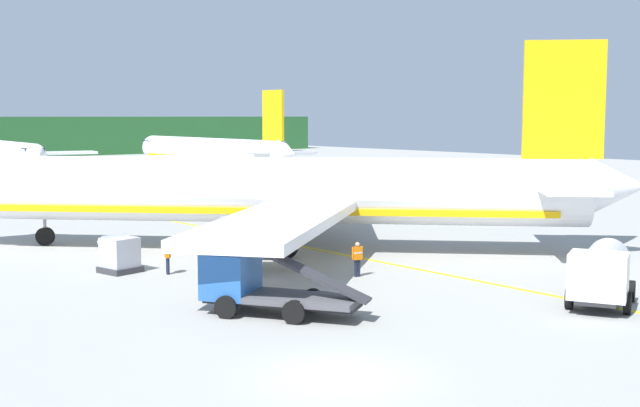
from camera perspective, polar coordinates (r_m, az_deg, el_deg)
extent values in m
cylinder|color=white|center=(47.37, -3.58, 0.96)|extent=(27.70, 28.58, 3.80)
cone|color=white|center=(48.04, 20.12, 1.14)|extent=(4.55, 4.55, 3.23)
cube|color=white|center=(38.15, -2.96, -1.30)|extent=(15.58, 13.61, 0.50)
cylinder|color=slate|center=(41.31, -4.81, -2.42)|extent=(3.80, 3.83, 2.20)
cube|color=white|center=(56.17, 0.03, 1.10)|extent=(13.98, 15.33, 0.50)
cylinder|color=slate|center=(53.82, -2.19, -0.41)|extent=(3.80, 3.83, 2.20)
cube|color=#F2B20C|center=(47.24, 16.66, 6.95)|extent=(3.31, 3.42, 6.50)
cube|color=white|center=(47.39, 16.48, 1.20)|extent=(9.71, 9.52, 0.24)
cube|color=#F2B20C|center=(47.48, -3.57, -0.30)|extent=(25.06, 25.85, 0.36)
cylinder|color=black|center=(51.83, -18.64, -2.19)|extent=(1.01, 1.04, 1.10)
cylinder|color=gray|center=(51.73, -18.67, -1.32)|extent=(0.20, 0.20, 0.50)
cylinder|color=black|center=(44.95, -2.23, -3.11)|extent=(1.01, 1.04, 1.10)
cylinder|color=gray|center=(44.83, -2.24, -2.10)|extent=(0.20, 0.20, 0.50)
cylinder|color=black|center=(50.04, -1.35, -2.16)|extent=(1.01, 1.04, 1.10)
cylinder|color=gray|center=(49.93, -1.36, -1.25)|extent=(0.20, 0.20, 0.50)
cylinder|color=white|center=(109.17, -7.76, 3.66)|extent=(4.54, 32.74, 3.45)
cone|color=white|center=(124.52, -11.80, 3.89)|extent=(3.34, 2.28, 3.27)
cone|color=white|center=(94.23, -2.31, 3.55)|extent=(3.02, 3.00, 2.93)
cube|color=#192333|center=(122.71, -11.40, 4.23)|extent=(3.00, 2.27, 0.54)
cube|color=white|center=(103.66, -11.22, 3.14)|extent=(14.97, 6.31, 0.45)
cylinder|color=slate|center=(106.30, -10.41, 2.64)|extent=(2.09, 2.97, 1.99)
cube|color=white|center=(112.08, -3.62, 3.46)|extent=(14.78, 5.37, 0.45)
cylinder|color=slate|center=(112.12, -5.14, 2.89)|extent=(2.09, 2.97, 1.99)
cube|color=#F2B20C|center=(96.43, -3.30, 6.17)|extent=(0.46, 4.00, 5.89)
cube|color=white|center=(96.52, -3.29, 3.61)|extent=(9.52, 3.22, 0.22)
cube|color=#F2B20C|center=(109.21, -7.75, 3.17)|extent=(4.26, 29.47, 0.33)
cylinder|color=black|center=(120.18, -10.72, 2.56)|extent=(0.35, 1.01, 1.00)
cylinder|color=gray|center=(120.14, -10.73, 2.90)|extent=(0.18, 0.18, 0.45)
cylinder|color=black|center=(106.97, -8.47, 2.17)|extent=(0.35, 1.01, 1.00)
cylinder|color=gray|center=(106.92, -8.47, 2.56)|extent=(0.18, 0.18, 0.45)
cylinder|color=black|center=(109.36, -6.31, 2.28)|extent=(0.35, 1.01, 1.00)
cylinder|color=gray|center=(109.31, -6.32, 2.66)|extent=(0.18, 0.18, 0.45)
cylinder|color=white|center=(125.54, -21.08, 3.43)|extent=(5.21, 28.42, 2.98)
cone|color=white|center=(111.01, -19.15, 3.20)|extent=(2.97, 2.10, 2.83)
cube|color=#192333|center=(112.64, -19.41, 3.57)|extent=(2.68, 2.08, 0.47)
cube|color=white|center=(129.02, -18.15, 3.36)|extent=(13.04, 6.00, 0.39)
cylinder|color=slate|center=(127.09, -18.88, 2.88)|extent=(1.92, 2.64, 1.73)
cube|color=#F2B20C|center=(125.58, -21.07, 3.06)|extent=(4.83, 25.59, 0.28)
cylinder|color=black|center=(115.30, -19.72, 2.12)|extent=(0.34, 0.88, 0.86)
cylinder|color=gray|center=(115.26, -19.73, 2.43)|extent=(0.16, 0.16, 0.39)
cylinder|color=black|center=(127.31, -20.28, 2.45)|extent=(0.34, 0.88, 0.86)
cylinder|color=gray|center=(127.28, -20.29, 2.73)|extent=(0.16, 0.16, 0.39)
cube|color=#2659A5|center=(32.72, -6.25, -4.94)|extent=(2.82, 2.69, 1.80)
cube|color=#192333|center=(33.00, -7.60, -4.23)|extent=(1.61, 1.05, 0.94)
cube|color=#4C4C51|center=(31.76, -1.15, -6.68)|extent=(4.16, 4.84, 0.24)
cube|color=#2D2D33|center=(31.43, -0.46, -4.99)|extent=(3.13, 4.26, 1.90)
cube|color=#262628|center=(32.10, -2.68, -6.91)|extent=(4.56, 6.02, 0.16)
cylinder|color=black|center=(31.84, -6.55, -7.19)|extent=(0.71, 0.91, 0.90)
cylinder|color=black|center=(33.80, -4.99, -6.39)|extent=(0.71, 0.91, 0.90)
cylinder|color=black|center=(30.81, -1.83, -7.60)|extent=(0.71, 0.91, 0.90)
cylinder|color=black|center=(32.83, -0.51, -6.74)|extent=(0.71, 0.91, 0.90)
cube|color=white|center=(34.03, 18.85, -4.80)|extent=(2.58, 2.76, 1.80)
cube|color=#192333|center=(33.14, 18.73, -4.46)|extent=(0.88, 1.70, 0.94)
cylinder|color=silver|center=(36.71, 19.27, -4.04)|extent=(3.91, 3.13, 1.80)
cube|color=#262628|center=(36.01, 19.08, -5.81)|extent=(5.58, 3.76, 0.16)
cylinder|color=black|center=(34.46, 20.67, -6.52)|extent=(0.93, 0.64, 0.90)
cylinder|color=black|center=(34.65, 17.02, -6.32)|extent=(0.93, 0.64, 0.90)
cylinder|color=black|center=(36.83, 20.92, -5.73)|extent=(0.93, 0.64, 0.90)
cylinder|color=black|center=(37.01, 17.51, -5.55)|extent=(0.93, 0.64, 0.90)
cube|color=#333338|center=(42.01, -13.78, -4.49)|extent=(1.97, 1.97, 0.30)
cube|color=#B2B7C1|center=(41.86, -13.81, -3.31)|extent=(1.73, 1.73, 1.45)
cube|color=#B2B7C1|center=(42.18, -14.25, -2.46)|extent=(1.59, 0.88, 0.55)
cylinder|color=#191E33|center=(39.64, 2.51, -4.55)|extent=(0.14, 0.14, 0.84)
cylinder|color=#191E33|center=(39.74, 2.73, -4.52)|extent=(0.14, 0.14, 0.84)
cube|color=orange|center=(39.56, 2.63, -3.49)|extent=(0.47, 0.28, 0.63)
cube|color=silver|center=(39.56, 2.63, -3.44)|extent=(0.48, 0.29, 0.06)
sphere|color=tan|center=(39.49, 2.63, -2.87)|extent=(0.23, 0.23, 0.23)
cylinder|color=orange|center=(39.41, 2.30, -3.48)|extent=(0.09, 0.09, 0.60)
cylinder|color=orange|center=(39.71, 2.95, -3.41)|extent=(0.09, 0.09, 0.60)
cylinder|color=#191E33|center=(40.89, -10.56, -4.33)|extent=(0.14, 0.14, 0.83)
cylinder|color=#191E33|center=(41.06, -10.61, -4.28)|extent=(0.14, 0.14, 0.83)
cube|color=orange|center=(40.85, -10.60, -3.30)|extent=(0.34, 0.48, 0.62)
cube|color=silver|center=(40.84, -10.60, -3.26)|extent=(0.35, 0.50, 0.06)
sphere|color=tan|center=(40.78, -10.61, -2.71)|extent=(0.23, 0.23, 0.23)
cylinder|color=orange|center=(40.58, -10.52, -3.32)|extent=(0.09, 0.09, 0.59)
cylinder|color=orange|center=(41.10, -10.68, -3.20)|extent=(0.09, 0.09, 0.59)
cube|color=yellow|center=(45.32, 2.38, -3.73)|extent=(0.30, 60.00, 0.01)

